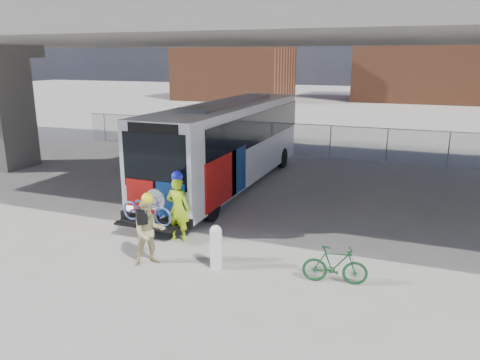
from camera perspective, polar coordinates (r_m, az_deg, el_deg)
The scene contains 9 objects.
ground at distance 15.60m, azimuth -1.14°, elevation -5.67°, with size 160.00×160.00×0.00m, color #9E9991.
bus at distance 20.00m, azimuth -1.35°, elevation 5.14°, with size 2.67×12.98×3.69m.
overpass at distance 18.41m, azimuth 3.75°, elevation 18.15°, with size 40.00×16.00×7.95m.
chainlink_fence at distance 26.42m, azimuth 8.86°, elevation 5.83°, with size 30.00×0.06×30.00m.
brick_buildings at distance 61.89m, azimuth 17.81°, elevation 14.06°, with size 54.00×22.00×12.00m.
bollard at distance 12.42m, azimuth -2.96°, elevation -7.98°, with size 0.32×0.32×1.21m.
cyclist_hivis at distance 14.31m, azimuth -7.58°, elevation -3.28°, with size 0.75×0.52×2.17m.
cyclist_tan at distance 12.79m, azimuth -11.05°, elevation -6.12°, with size 1.12×1.11×2.01m.
bike_parked at distance 11.94m, azimuth 11.49°, elevation -10.14°, with size 0.45×1.60×0.96m, color #164723.
Camera 1 is at (5.60, -13.51, 5.45)m, focal length 35.00 mm.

